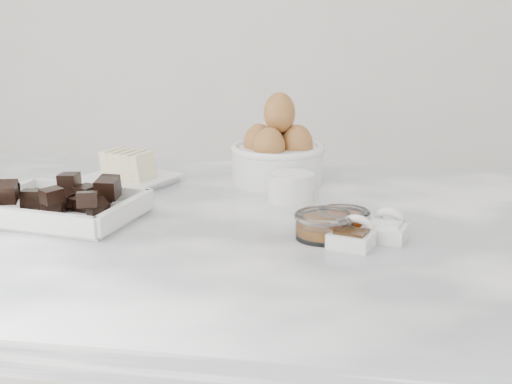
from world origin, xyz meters
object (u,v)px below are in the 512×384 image
vanilla_spoon (353,236)px  salt_spoon (386,228)px  zest_bowl (343,220)px  butter_plate (125,172)px  chocolate_dish (62,203)px  egg_bowl (278,154)px  honey_bowl (324,225)px  sugar_ramekin (290,186)px

vanilla_spoon → salt_spoon: same height
zest_bowl → butter_plate: bearing=152.0°
chocolate_dish → egg_bowl: egg_bowl is taller
butter_plate → vanilla_spoon: (0.41, -0.26, -0.01)m
zest_bowl → salt_spoon: size_ratio=0.96×
honey_bowl → chocolate_dish: bearing=175.7°
egg_bowl → honey_bowl: size_ratio=2.03×
sugar_ramekin → honey_bowl: sugar_ramekin is taller
chocolate_dish → vanilla_spoon: (0.43, -0.06, -0.01)m
honey_bowl → vanilla_spoon: bearing=-33.1°
sugar_ramekin → salt_spoon: (0.15, -0.17, -0.01)m
sugar_ramekin → chocolate_dish: bearing=-155.1°
butter_plate → sugar_ramekin: butter_plate is taller
sugar_ramekin → zest_bowl: size_ratio=1.01×
vanilla_spoon → sugar_ramekin: bearing=117.6°
chocolate_dish → zest_bowl: (0.42, 0.00, -0.01)m
honey_bowl → salt_spoon: (0.08, 0.01, -0.00)m
honey_bowl → salt_spoon: salt_spoon is taller
butter_plate → zest_bowl: (0.39, -0.21, -0.00)m
zest_bowl → salt_spoon: bearing=-16.4°
butter_plate → egg_bowl: bearing=12.7°
sugar_ramekin → salt_spoon: bearing=-48.0°
butter_plate → sugar_ramekin: size_ratio=2.49×
sugar_ramekin → zest_bowl: sugar_ramekin is taller
chocolate_dish → zest_bowl: size_ratio=3.28×
salt_spoon → sugar_ramekin: bearing=132.0°
zest_bowl → vanilla_spoon: vanilla_spoon is taller
egg_bowl → salt_spoon: size_ratio=2.15×
zest_bowl → salt_spoon: salt_spoon is taller
sugar_ramekin → honey_bowl: (0.07, -0.18, -0.01)m
butter_plate → chocolate_dish: bearing=-96.8°
salt_spoon → vanilla_spoon: bearing=-138.8°
egg_bowl → salt_spoon: egg_bowl is taller
sugar_ramekin → vanilla_spoon: size_ratio=0.96×
honey_bowl → vanilla_spoon: (0.04, -0.03, -0.00)m
chocolate_dish → zest_bowl: 0.42m
sugar_ramekin → honey_bowl: 0.19m
honey_bowl → salt_spoon: size_ratio=1.06×
sugar_ramekin → vanilla_spoon: bearing=-62.4°
butter_plate → honey_bowl: bearing=-32.9°
zest_bowl → sugar_ramekin: bearing=121.6°
chocolate_dish → butter_plate: (0.02, 0.21, -0.00)m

